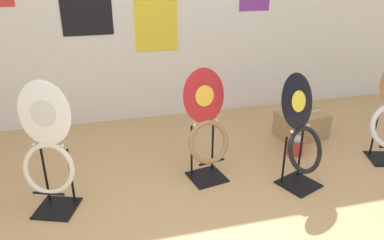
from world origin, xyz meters
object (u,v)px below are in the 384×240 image
Objects in this scene: toilet_seat_display_white_plain at (48,151)px; toilet_seat_display_crimson_swirl at (207,131)px; paint_can at (295,145)px; storage_box at (301,125)px; toilet_seat_display_jazz_black at (302,137)px.

toilet_seat_display_white_plain reaches higher than toilet_seat_display_crimson_swirl.
paint_can is at bearing 8.45° from toilet_seat_display_white_plain.
storage_box is (0.24, 0.32, 0.04)m from paint_can.
toilet_seat_display_jazz_black reaches higher than storage_box.
toilet_seat_display_jazz_black is 0.73m from toilet_seat_display_crimson_swirl.
toilet_seat_display_crimson_swirl is 5.55× the size of paint_can.
paint_can is (0.23, 0.45, -0.33)m from toilet_seat_display_jazz_black.
toilet_seat_display_crimson_swirl is 1.80× the size of storage_box.
toilet_seat_display_crimson_swirl reaches higher than paint_can.
toilet_seat_display_crimson_swirl is at bearing 6.50° from toilet_seat_display_white_plain.
storage_box is (0.47, 0.77, -0.29)m from toilet_seat_display_jazz_black.
storage_box is at bearing 52.82° from paint_can.
paint_can is at bearing -127.18° from storage_box.
paint_can is at bearing 62.78° from toilet_seat_display_jazz_black.
paint_can is 0.40m from storage_box.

